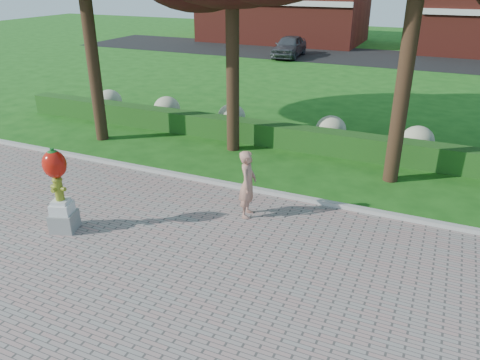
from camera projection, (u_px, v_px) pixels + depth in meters
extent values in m
plane|color=#195314|center=(203.00, 242.00, 10.95)|extent=(100.00, 100.00, 0.00)
cube|color=gray|center=(86.00, 359.00, 7.61)|extent=(40.00, 14.00, 0.04)
cube|color=#ADADA5|center=(252.00, 189.00, 13.42)|extent=(40.00, 0.18, 0.15)
cube|color=#154B18|center=(296.00, 138.00, 16.62)|extent=(24.00, 0.70, 0.80)
ellipsoid|color=#B1B389|center=(109.00, 101.00, 20.76)|extent=(1.10, 1.10, 0.99)
ellipsoid|color=#B1B389|center=(167.00, 108.00, 19.64)|extent=(1.10, 1.10, 0.99)
ellipsoid|color=#B1B389|center=(231.00, 117.00, 18.52)|extent=(1.10, 1.10, 0.99)
ellipsoid|color=#B1B389|center=(331.00, 129.00, 17.02)|extent=(1.10, 1.10, 0.99)
ellipsoid|color=#B1B389|center=(418.00, 140.00, 15.90)|extent=(1.10, 1.10, 0.99)
cube|color=black|center=(384.00, 58.00, 34.28)|extent=(50.00, 8.00, 0.02)
cube|color=maroon|center=(284.00, 0.00, 41.60)|extent=(14.00, 8.00, 7.00)
cylinder|color=black|center=(91.00, 48.00, 16.37)|extent=(0.44, 0.44, 6.72)
cylinder|color=black|center=(233.00, 62.00, 15.45)|extent=(0.44, 0.44, 6.16)
cylinder|color=black|center=(407.00, 58.00, 12.75)|extent=(0.44, 0.44, 7.28)
cube|color=gray|center=(64.00, 221.00, 11.32)|extent=(0.72, 0.72, 0.46)
cube|color=silver|center=(62.00, 208.00, 11.18)|extent=(0.58, 0.58, 0.26)
cube|color=silver|center=(61.00, 201.00, 11.11)|extent=(0.47, 0.47, 0.09)
cylinder|color=olive|center=(59.00, 190.00, 10.98)|extent=(0.20, 0.20, 0.51)
ellipsoid|color=olive|center=(57.00, 180.00, 10.88)|extent=(0.24, 0.24, 0.17)
cylinder|color=olive|center=(54.00, 187.00, 11.01)|extent=(0.11, 0.10, 0.10)
cylinder|color=olive|center=(63.00, 189.00, 10.90)|extent=(0.11, 0.10, 0.10)
cylinder|color=olive|center=(54.00, 190.00, 10.85)|extent=(0.11, 0.11, 0.11)
cylinder|color=olive|center=(57.00, 177.00, 10.85)|extent=(0.07, 0.07, 0.05)
ellipsoid|color=#B51409|center=(54.00, 164.00, 10.72)|extent=(0.58, 0.52, 0.67)
ellipsoid|color=#B51409|center=(49.00, 164.00, 10.79)|extent=(0.28, 0.28, 0.42)
ellipsoid|color=#B51409|center=(60.00, 166.00, 10.66)|extent=(0.28, 0.28, 0.42)
cylinder|color=#155F1C|center=(52.00, 151.00, 10.58)|extent=(0.09, 0.09, 0.11)
ellipsoid|color=#155F1C|center=(52.00, 152.00, 10.59)|extent=(0.22, 0.22, 0.07)
imported|color=tan|center=(248.00, 184.00, 11.73)|extent=(0.53, 0.71, 1.77)
imported|color=#43454B|center=(289.00, 46.00, 34.41)|extent=(2.06, 4.59, 1.53)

